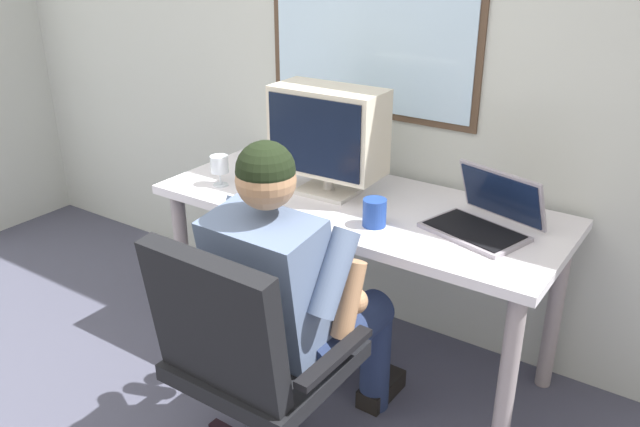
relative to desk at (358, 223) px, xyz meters
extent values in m
cube|color=beige|center=(-0.21, 0.41, 0.64)|extent=(4.84, 0.06, 2.60)
cube|color=#4C3828|center=(-0.19, 0.37, 0.84)|extent=(1.03, 0.01, 0.98)
cube|color=silver|center=(-0.19, 0.37, 0.84)|extent=(0.97, 0.02, 0.92)
cylinder|color=gray|center=(-0.77, -0.28, -0.30)|extent=(0.06, 0.06, 0.72)
cylinder|color=gray|center=(0.77, -0.28, -0.30)|extent=(0.06, 0.06, 0.72)
cylinder|color=gray|center=(-0.77, 0.28, -0.30)|extent=(0.06, 0.06, 0.72)
cylinder|color=gray|center=(0.77, 0.28, -0.30)|extent=(0.06, 0.06, 0.72)
cube|color=white|center=(0.00, 0.00, 0.08)|extent=(1.68, 0.70, 0.04)
cylinder|color=#3F3F44|center=(0.07, -0.71, -0.44)|extent=(0.05, 0.05, 0.39)
cube|color=black|center=(0.07, -0.71, -0.23)|extent=(0.52, 0.52, 0.06)
cube|color=black|center=(0.06, -0.94, 0.04)|extent=(0.50, 0.14, 0.48)
cube|color=black|center=(0.35, -0.72, -0.10)|extent=(0.06, 0.37, 0.02)
cube|color=black|center=(-0.21, -0.70, -0.10)|extent=(0.06, 0.37, 0.02)
cylinder|color=#1F2B4C|center=(0.23, -0.46, -0.20)|extent=(0.16, 0.44, 0.15)
cylinder|color=#1F2B4C|center=(0.24, -0.24, -0.43)|extent=(0.12, 0.12, 0.46)
cube|color=black|center=(0.24, -0.18, -0.62)|extent=(0.10, 0.24, 0.08)
cylinder|color=#1F2B4C|center=(-0.09, -0.46, -0.20)|extent=(0.16, 0.44, 0.15)
cylinder|color=#1F2B4C|center=(-0.08, -0.24, -0.43)|extent=(0.12, 0.12, 0.46)
cube|color=black|center=(-0.08, -0.18, -0.62)|extent=(0.10, 0.24, 0.08)
cube|color=slate|center=(0.07, -0.68, 0.05)|extent=(0.39, 0.30, 0.52)
sphere|color=#AA7C57|center=(0.07, -0.68, 0.42)|extent=(0.19, 0.19, 0.19)
sphere|color=black|center=(0.07, -0.68, 0.45)|extent=(0.19, 0.19, 0.19)
cylinder|color=slate|center=(0.29, -0.64, 0.14)|extent=(0.09, 0.23, 0.29)
cylinder|color=#AA7C57|center=(0.29, -0.55, 0.01)|extent=(0.08, 0.16, 0.27)
sphere|color=#AA7C57|center=(0.29, -0.51, -0.02)|extent=(0.09, 0.09, 0.09)
cylinder|color=slate|center=(-0.15, -0.63, 0.14)|extent=(0.09, 0.21, 0.29)
cylinder|color=#AA7C57|center=(-0.15, -0.49, 0.10)|extent=(0.08, 0.09, 0.26)
sphere|color=#AA7C57|center=(-0.15, -0.39, 0.16)|extent=(0.09, 0.09, 0.09)
cube|color=beige|center=(-0.16, 0.01, 0.11)|extent=(0.24, 0.20, 0.02)
cylinder|color=beige|center=(-0.16, 0.01, 0.16)|extent=(0.04, 0.04, 0.08)
cube|color=beige|center=(-0.16, 0.01, 0.37)|extent=(0.47, 0.23, 0.35)
cube|color=black|center=(-0.15, -0.10, 0.37)|extent=(0.42, 0.02, 0.31)
cube|color=gray|center=(0.51, -0.03, 0.11)|extent=(0.40, 0.32, 0.02)
cube|color=black|center=(0.51, -0.03, 0.12)|extent=(0.37, 0.28, 0.00)
cube|color=gray|center=(0.55, 0.11, 0.21)|extent=(0.37, 0.18, 0.20)
cube|color=#0F1933|center=(0.55, 0.11, 0.21)|extent=(0.34, 0.16, 0.18)
cylinder|color=silver|center=(-0.59, -0.18, 0.10)|extent=(0.07, 0.07, 0.00)
cylinder|color=silver|center=(-0.59, -0.18, 0.13)|extent=(0.01, 0.01, 0.06)
cylinder|color=silver|center=(-0.59, -0.18, 0.19)|extent=(0.08, 0.08, 0.07)
cylinder|color=#570521|center=(-0.59, -0.18, 0.18)|extent=(0.07, 0.07, 0.03)
cylinder|color=navy|center=(0.17, -0.17, 0.15)|extent=(0.09, 0.09, 0.11)
camera|label=1|loc=(1.26, -2.14, 1.13)|focal=36.96mm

